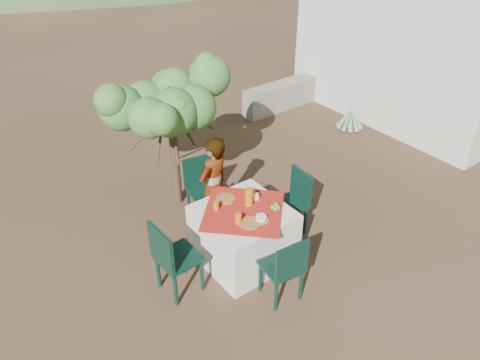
% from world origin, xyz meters
% --- Properties ---
extents(ground, '(160.00, 160.00, 0.00)m').
position_xyz_m(ground, '(0.00, 0.00, 0.00)').
color(ground, '#352118').
rests_on(ground, ground).
extents(table, '(1.30, 1.30, 0.76)m').
position_xyz_m(table, '(-0.21, 0.26, 0.38)').
color(table, silver).
rests_on(table, ground).
extents(chair_far, '(0.46, 0.46, 0.87)m').
position_xyz_m(chair_far, '(-0.10, 1.40, 0.48)').
color(chair_far, black).
rests_on(chair_far, ground).
extents(chair_near, '(0.47, 0.47, 0.90)m').
position_xyz_m(chair_near, '(-0.26, -0.58, 0.50)').
color(chair_near, black).
rests_on(chair_near, ground).
extents(chair_left, '(0.48, 0.48, 0.98)m').
position_xyz_m(chair_left, '(-1.20, 0.29, 0.55)').
color(chair_left, black).
rests_on(chair_left, ground).
extents(chair_right, '(0.46, 0.46, 0.91)m').
position_xyz_m(chair_right, '(0.69, 0.32, 0.50)').
color(chair_right, black).
rests_on(chair_right, ground).
extents(person, '(0.60, 0.48, 1.43)m').
position_xyz_m(person, '(-0.17, 0.94, 0.72)').
color(person, '#8C6651').
rests_on(person, ground).
extents(shrub_tree, '(1.59, 1.56, 1.87)m').
position_xyz_m(shrub_tree, '(-0.18, 1.87, 1.48)').
color(shrub_tree, '#4F3727').
rests_on(shrub_tree, ground).
extents(agave, '(0.52, 0.52, 0.55)m').
position_xyz_m(agave, '(3.64, 1.91, 0.19)').
color(agave, gray).
rests_on(agave, ground).
extents(guesthouse, '(3.20, 4.20, 3.00)m').
position_xyz_m(guesthouse, '(5.60, 1.80, 1.50)').
color(guesthouse, silver).
rests_on(guesthouse, ground).
extents(stone_wall, '(2.60, 0.35, 0.55)m').
position_xyz_m(stone_wall, '(3.60, 3.40, 0.28)').
color(stone_wall, gray).
rests_on(stone_wall, ground).
extents(plate_far, '(0.25, 0.25, 0.01)m').
position_xyz_m(plate_far, '(-0.24, 0.58, 0.77)').
color(plate_far, '#915B27').
rests_on(plate_far, table).
extents(plate_near, '(0.25, 0.25, 0.01)m').
position_xyz_m(plate_near, '(-0.30, 0.01, 0.77)').
color(plate_near, '#915B27').
rests_on(plate_near, table).
extents(glass_far, '(0.07, 0.07, 0.11)m').
position_xyz_m(glass_far, '(-0.46, 0.47, 0.82)').
color(glass_far, orange).
rests_on(glass_far, table).
extents(glass_near, '(0.08, 0.08, 0.12)m').
position_xyz_m(glass_near, '(-0.40, 0.10, 0.82)').
color(glass_near, orange).
rests_on(glass_near, table).
extents(juice_pitcher, '(0.10, 0.10, 0.22)m').
position_xyz_m(juice_pitcher, '(-0.09, 0.31, 0.87)').
color(juice_pitcher, orange).
rests_on(juice_pitcher, table).
extents(bowl_plate, '(0.20, 0.20, 0.01)m').
position_xyz_m(bowl_plate, '(-0.16, -0.02, 0.77)').
color(bowl_plate, '#915B27').
rests_on(bowl_plate, table).
extents(white_bowl, '(0.13, 0.13, 0.05)m').
position_xyz_m(white_bowl, '(-0.16, -0.02, 0.80)').
color(white_bowl, white).
rests_on(white_bowl, bowl_plate).
extents(jar_left, '(0.06, 0.06, 0.09)m').
position_xyz_m(jar_left, '(0.05, 0.40, 0.81)').
color(jar_left, orange).
rests_on(jar_left, table).
extents(jar_right, '(0.06, 0.06, 0.10)m').
position_xyz_m(jar_right, '(0.05, 0.48, 0.81)').
color(jar_right, orange).
rests_on(jar_right, table).
extents(napkin_holder, '(0.08, 0.06, 0.09)m').
position_xyz_m(napkin_holder, '(0.04, 0.34, 0.81)').
color(napkin_holder, white).
rests_on(napkin_holder, table).
extents(fruit_cluster, '(0.13, 0.12, 0.06)m').
position_xyz_m(fruit_cluster, '(0.11, 0.04, 0.79)').
color(fruit_cluster, '#558A32').
rests_on(fruit_cluster, table).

